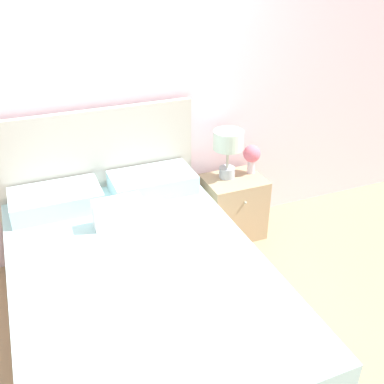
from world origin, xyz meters
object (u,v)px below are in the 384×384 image
bed (138,293)px  flower_vase (252,155)px  table_lamp (228,145)px  nightstand (233,207)px

bed → flower_vase: (1.24, 0.83, 0.37)m
bed → table_lamp: bed is taller
nightstand → table_lamp: size_ratio=1.32×
nightstand → bed: bearing=-143.4°
flower_vase → table_lamp: bearing=179.2°
nightstand → flower_vase: bearing=15.5°
nightstand → table_lamp: 0.55m
bed → nightstand: bed is taller
flower_vase → bed: bearing=-146.0°
table_lamp → flower_vase: (0.22, -0.00, -0.13)m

